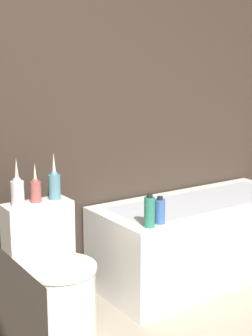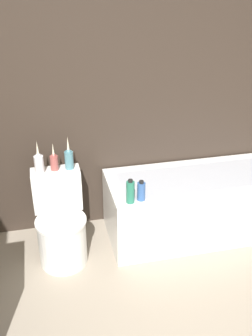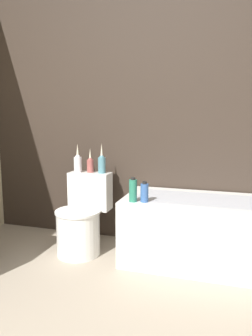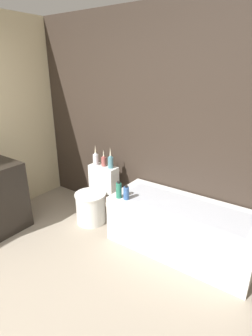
# 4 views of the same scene
# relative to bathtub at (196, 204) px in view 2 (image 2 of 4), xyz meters

# --- Properties ---
(wall_back_tiled) EXTENTS (6.40, 0.06, 2.60)m
(wall_back_tiled) POSITION_rel_bathtub_xyz_m (-0.77, 0.38, 1.02)
(wall_back_tiled) COLOR #332821
(wall_back_tiled) RESTS_ON ground_plane
(bathtub) EXTENTS (1.58, 0.67, 0.56)m
(bathtub) POSITION_rel_bathtub_xyz_m (0.00, 0.00, 0.00)
(bathtub) COLOR white
(bathtub) RESTS_ON ground
(toilet) EXTENTS (0.40, 0.57, 0.70)m
(toilet) POSITION_rel_bathtub_xyz_m (-1.21, -0.07, 0.02)
(toilet) COLOR white
(toilet) RESTS_ON ground
(vase_gold) EXTENTS (0.08, 0.08, 0.28)m
(vase_gold) POSITION_rel_bathtub_xyz_m (-1.33, 0.11, 0.51)
(vase_gold) COLOR silver
(vase_gold) RESTS_ON toilet
(vase_silver) EXTENTS (0.06, 0.06, 0.23)m
(vase_silver) POSITION_rel_bathtub_xyz_m (-1.21, 0.14, 0.50)
(vase_silver) COLOR #994C47
(vase_silver) RESTS_ON toilet
(vase_bronze) EXTENTS (0.07, 0.07, 0.28)m
(vase_bronze) POSITION_rel_bathtub_xyz_m (-1.09, 0.13, 0.52)
(vase_bronze) COLOR teal
(vase_bronze) RESTS_ON toilet
(shampoo_bottle_tall) EXTENTS (0.06, 0.06, 0.20)m
(shampoo_bottle_tall) POSITION_rel_bathtub_xyz_m (-0.67, -0.25, 0.37)
(shampoo_bottle_tall) COLOR #267259
(shampoo_bottle_tall) RESTS_ON bathtub
(shampoo_bottle_short) EXTENTS (0.06, 0.06, 0.17)m
(shampoo_bottle_short) POSITION_rel_bathtub_xyz_m (-0.58, -0.23, 0.35)
(shampoo_bottle_short) COLOR #335999
(shampoo_bottle_short) RESTS_ON bathtub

